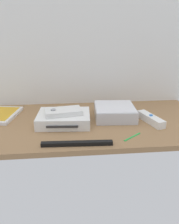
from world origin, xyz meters
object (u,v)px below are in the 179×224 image
mini_computer (115,112)px  remote_wand (151,119)px  sensor_bar (77,143)px  game_case (1,115)px  stylus_pen (132,136)px  game_console (64,118)px  remote_classic_pad (63,112)px

mini_computer → remote_wand: size_ratio=1.18×
mini_computer → sensor_bar: mini_computer is taller
game_case → stylus_pen: (52.58, -25.15, -0.41)cm
game_console → stylus_pen: (24.61, -14.84, -1.85)cm
sensor_bar → remote_wand: bearing=30.1°
game_console → mini_computer: (21.95, 4.33, 0.44)cm
remote_wand → sensor_bar: remote_wand is taller
game_console → remote_classic_pad: 3.29cm
remote_wand → sensor_bar: size_ratio=0.63×
remote_wand → mini_computer: bearing=136.9°
game_console → game_case: (-27.97, 10.31, -1.44)cm
remote_wand → game_case: bearing=151.8°
game_console → remote_wand: (35.75, -2.48, -0.69)cm
game_console → remote_wand: size_ratio=1.45×
game_case → sensor_bar: size_ratio=0.88×
game_console → game_case: game_console is taller
game_case → sensor_bar: (32.48, -29.15, -0.06)cm
game_case → stylus_pen: game_case is taller
remote_wand → stylus_pen: 16.68cm
remote_classic_pad → game_console: bearing=74.5°
remote_wand → sensor_bar: (-31.24, -16.36, -0.81)cm
mini_computer → remote_classic_pad: (-22.04, -5.05, 2.77)cm
remote_classic_pad → sensor_bar: 19.27cm
sensor_bar → game_console: bearing=106.0°
remote_classic_pad → sensor_bar: (4.60, -18.11, -4.71)cm
remote_classic_pad → stylus_pen: remote_classic_pad is taller
stylus_pen → remote_wand: bearing=48.0°
game_case → remote_classic_pad: (27.88, -11.04, 4.65)cm
game_console → mini_computer: size_ratio=1.23×
game_console → game_case: 29.85cm
game_case → remote_classic_pad: bearing=-11.1°
remote_wand → remote_classic_pad: size_ratio=0.99×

